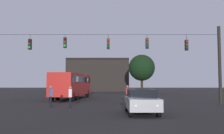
% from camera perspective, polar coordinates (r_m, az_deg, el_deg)
% --- Properties ---
extents(ground_plane, '(168.00, 168.00, 0.00)m').
position_cam_1_polar(ground_plane, '(31.82, -1.00, -7.11)').
color(ground_plane, black).
rests_on(ground_plane, ground).
extents(overhead_signal_span, '(20.71, 0.44, 7.07)m').
position_cam_1_polar(overhead_signal_span, '(22.83, -1.29, 2.03)').
color(overhead_signal_span, black).
rests_on(overhead_signal_span, ground).
extents(city_bus, '(3.49, 11.18, 3.00)m').
position_cam_1_polar(city_bus, '(31.06, -9.09, -3.70)').
color(city_bus, '#B21E19').
rests_on(city_bus, ground).
extents(car_near_right, '(1.84, 4.36, 1.52)m').
position_cam_1_polar(car_near_right, '(15.86, 6.51, -7.59)').
color(car_near_right, '#99999E').
rests_on(car_near_right, ground).
extents(pedestrian_crossing_left, '(0.28, 0.39, 1.67)m').
position_cam_1_polar(pedestrian_crossing_left, '(19.65, -9.52, -6.38)').
color(pedestrian_crossing_left, black).
rests_on(pedestrian_crossing_left, ground).
extents(pedestrian_crossing_center, '(0.34, 0.41, 1.69)m').
position_cam_1_polar(pedestrian_crossing_center, '(24.10, 3.40, -5.90)').
color(pedestrian_crossing_center, black).
rests_on(pedestrian_crossing_center, ground).
extents(pedestrian_crossing_right, '(0.34, 0.41, 1.70)m').
position_cam_1_polar(pedestrian_crossing_right, '(20.60, -13.77, -6.15)').
color(pedestrian_crossing_right, black).
rests_on(pedestrian_crossing_right, ground).
extents(corner_building, '(14.01, 10.64, 7.56)m').
position_cam_1_polar(corner_building, '(60.94, -3.18, -1.94)').
color(corner_building, black).
rests_on(corner_building, ground).
extents(tree_left_silhouette, '(4.79, 4.79, 7.15)m').
position_cam_1_polar(tree_left_silhouette, '(46.46, 6.60, -0.18)').
color(tree_left_silhouette, '#2D2116').
rests_on(tree_left_silhouette, ground).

